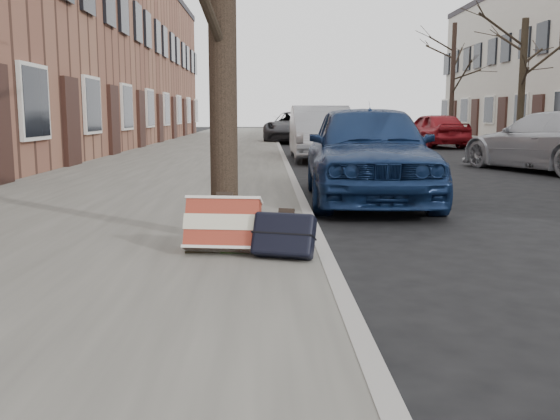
{
  "coord_description": "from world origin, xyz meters",
  "views": [
    {
      "loc": [
        -1.74,
        -4.34,
        1.27
      ],
      "look_at": [
        -1.63,
        0.8,
        0.48
      ],
      "focal_mm": 40.0,
      "sensor_mm": 36.0,
      "label": 1
    }
  ],
  "objects_px": {
    "suitcase_red": "(223,225)",
    "car_near_front": "(367,151)",
    "suitcase_navy": "(284,235)",
    "car_near_mid": "(321,133)"
  },
  "relations": [
    {
      "from": "suitcase_navy",
      "to": "car_near_front",
      "type": "bearing_deg",
      "value": 90.67
    },
    {
      "from": "suitcase_navy",
      "to": "car_near_front",
      "type": "height_order",
      "value": "car_near_front"
    },
    {
      "from": "suitcase_red",
      "to": "car_near_front",
      "type": "relative_size",
      "value": 0.14
    },
    {
      "from": "suitcase_red",
      "to": "car_near_mid",
      "type": "xyz_separation_m",
      "value": [
        1.91,
        12.49,
        0.4
      ]
    },
    {
      "from": "suitcase_red",
      "to": "car_near_front",
      "type": "distance_m",
      "value": 4.43
    },
    {
      "from": "car_near_front",
      "to": "car_near_mid",
      "type": "xyz_separation_m",
      "value": [
        0.06,
        8.48,
        0.03
      ]
    },
    {
      "from": "suitcase_red",
      "to": "car_near_front",
      "type": "xyz_separation_m",
      "value": [
        1.85,
        4.01,
        0.37
      ]
    },
    {
      "from": "suitcase_red",
      "to": "car_near_front",
      "type": "height_order",
      "value": "car_near_front"
    },
    {
      "from": "suitcase_navy",
      "to": "car_near_mid",
      "type": "distance_m",
      "value": 12.79
    },
    {
      "from": "suitcase_navy",
      "to": "suitcase_red",
      "type": "bearing_deg",
      "value": 175.48
    }
  ]
}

